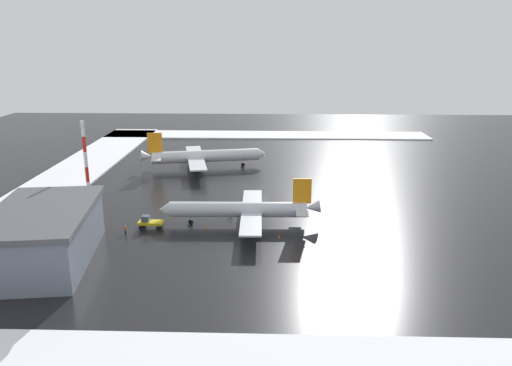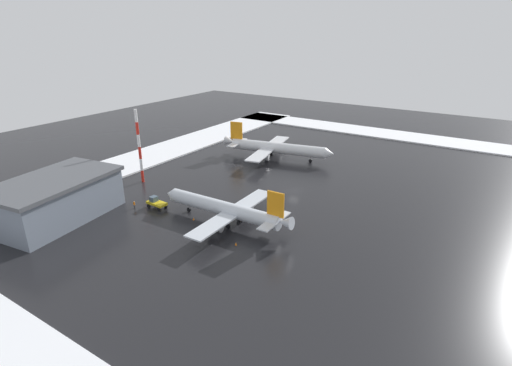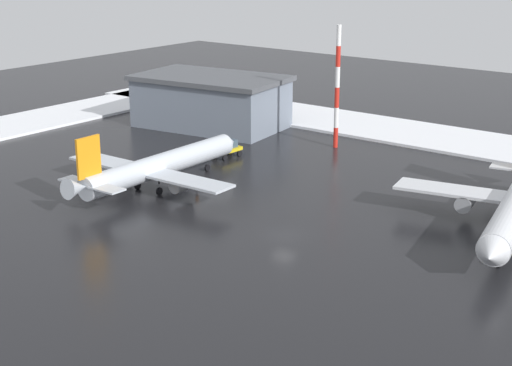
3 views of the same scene
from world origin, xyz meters
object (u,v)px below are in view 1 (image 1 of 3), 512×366
Objects in this scene: airplane_parked_portside at (203,156)px; pushback_tug at (149,222)px; antenna_mast at (86,167)px; cargo_hangar at (43,236)px; traffic_cone_mid_line at (207,228)px; airplane_distant_tail at (242,209)px; ground_crew_mid_apron at (125,229)px; ground_crew_by_nose_gear at (231,212)px; traffic_cone_near_nose at (279,236)px.

pushback_tug is at bearing -106.95° from airplane_parked_portside.
cargo_hangar is at bearing 3.27° from antenna_mast.
antenna_mast is 28.75m from traffic_cone_mid_line.
airplane_parked_portside reaches higher than airplane_distant_tail.
cargo_hangar is at bearing -117.93° from airplane_parked_portside.
pushback_tug is 10.96m from traffic_cone_mid_line.
pushback_tug reaches higher than traffic_cone_mid_line.
ground_crew_by_nose_gear is at bearing 163.76° from ground_crew_mid_apron.
antenna_mast reaches higher than traffic_cone_mid_line.
airplane_distant_tail is 5.49m from ground_crew_by_nose_gear.
cargo_hangar reaches higher than traffic_cone_mid_line.
airplane_parked_portside is at bearing -73.97° from airplane_distant_tail.
pushback_tug is at bearing -98.80° from traffic_cone_near_nose.
airplane_parked_portside is 45.05m from pushback_tug.
traffic_cone_near_nose is (-11.03, 37.43, -4.17)m from cargo_hangar.
traffic_cone_near_nose is at bearing 173.33° from pushback_tug.
pushback_tug is 0.17× the size of cargo_hangar.
airplane_distant_tail reaches higher than ground_crew_by_nose_gear.
pushback_tug is at bearing 172.51° from ground_crew_mid_apron.
traffic_cone_mid_line is at bearing 69.34° from antenna_mast.
traffic_cone_near_nose is at bearing 133.91° from ground_crew_mid_apron.
antenna_mast reaches higher than traffic_cone_near_nose.
cargo_hangar is (14.77, -13.23, 3.16)m from pushback_tug.
traffic_cone_near_nose is at bearing 71.21° from antenna_mast.
airplane_parked_portside is 62.16× the size of traffic_cone_near_nose.
traffic_cone_near_nose is 13.77m from traffic_cone_mid_line.
airplane_distant_tail is 18.06× the size of ground_crew_mid_apron.
traffic_cone_near_nose is at bearing 136.52° from airplane_distant_tail.
ground_crew_mid_apron is at bearing 84.83° from ground_crew_by_nose_gear.
ground_crew_by_nose_gear and ground_crew_mid_apron have the same top height.
antenna_mast reaches higher than pushback_tug.
ground_crew_by_nose_gear is 21.01m from ground_crew_mid_apron.
ground_crew_mid_apron is 0.06× the size of cargo_hangar.
antenna_mast is at bearing -110.66° from traffic_cone_mid_line.
ground_crew_by_nose_gear is at bearing 85.26° from antenna_mast.
airplane_parked_portside reaches higher than ground_crew_mid_apron.
traffic_cone_near_nose is at bearing -79.23° from airplane_parked_portside.
airplane_parked_portside reaches higher than pushback_tug.
ground_crew_mid_apron is at bearing -79.70° from traffic_cone_mid_line.
cargo_hangar reaches higher than pushback_tug.
airplane_parked_portside is 19.99× the size of ground_crew_mid_apron.
pushback_tug is at bearing 57.08° from antenna_mast.
airplane_parked_portside is at bearing 152.09° from antenna_mast.
cargo_hangar reaches higher than ground_crew_by_nose_gear.
pushback_tug is 2.74× the size of ground_crew_mid_apron.
traffic_cone_near_nose and traffic_cone_mid_line have the same top height.
ground_crew_by_nose_gear is at bearing -85.99° from airplane_parked_portside.
airplane_parked_portside is 1.28× the size of cargo_hangar.
airplane_distant_tail is at bearing -84.44° from airplane_parked_portside.
pushback_tug reaches higher than traffic_cone_near_nose.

